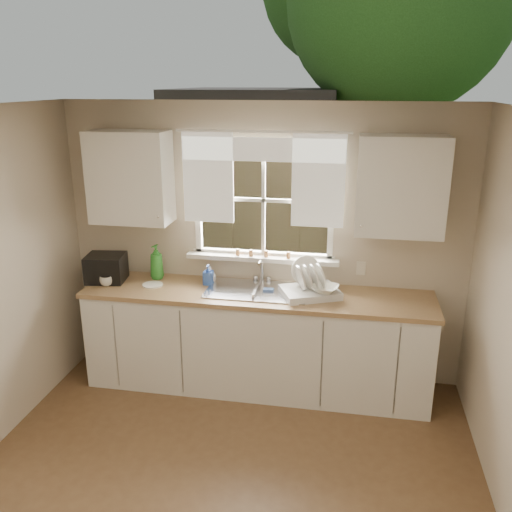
% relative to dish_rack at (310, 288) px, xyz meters
% --- Properties ---
extents(room_walls, '(3.62, 4.02, 2.50)m').
position_rel_dish_rack_xyz_m(room_walls, '(-0.46, -1.76, 0.26)').
color(room_walls, beige).
rests_on(room_walls, ground).
extents(ceiling, '(3.60, 4.00, 0.02)m').
position_rel_dish_rack_xyz_m(ceiling, '(-0.46, -1.69, 1.52)').
color(ceiling, silver).
rests_on(ceiling, room_walls).
extents(window, '(1.38, 0.16, 1.06)m').
position_rel_dish_rack_xyz_m(window, '(-0.46, 0.31, 0.51)').
color(window, white).
rests_on(window, room_walls).
extents(curtains, '(1.50, 0.03, 0.81)m').
position_rel_dish_rack_xyz_m(curtains, '(-0.46, 0.26, 0.95)').
color(curtains, white).
rests_on(curtains, room_walls).
extents(base_cabinets, '(3.00, 0.62, 0.87)m').
position_rel_dish_rack_xyz_m(base_cabinets, '(-0.46, -0.01, -0.54)').
color(base_cabinets, white).
rests_on(base_cabinets, ground).
extents(countertop, '(3.04, 0.65, 0.04)m').
position_rel_dish_rack_xyz_m(countertop, '(-0.46, -0.01, -0.09)').
color(countertop, '#A17C50').
rests_on(countertop, base_cabinets).
extents(upper_cabinet_left, '(0.70, 0.33, 0.80)m').
position_rel_dish_rack_xyz_m(upper_cabinet_left, '(-1.61, 0.13, 0.87)').
color(upper_cabinet_left, white).
rests_on(upper_cabinet_left, room_walls).
extents(upper_cabinet_right, '(0.70, 0.33, 0.80)m').
position_rel_dish_rack_xyz_m(upper_cabinet_right, '(0.69, 0.13, 0.87)').
color(upper_cabinet_right, white).
rests_on(upper_cabinet_right, room_walls).
extents(wall_outlet, '(0.08, 0.01, 0.12)m').
position_rel_dish_rack_xyz_m(wall_outlet, '(0.42, 0.29, 0.10)').
color(wall_outlet, beige).
rests_on(wall_outlet, room_walls).
extents(sill_jars, '(0.50, 0.04, 0.06)m').
position_rel_dish_rack_xyz_m(sill_jars, '(-0.47, 0.25, 0.20)').
color(sill_jars, brown).
rests_on(sill_jars, window).
extents(backyard, '(20.00, 10.00, 6.13)m').
position_rel_dish_rack_xyz_m(backyard, '(0.12, 6.73, 2.48)').
color(backyard, '#335421').
rests_on(backyard, ground).
extents(sink, '(0.88, 0.52, 0.40)m').
position_rel_dish_rack_xyz_m(sink, '(-0.46, 0.02, -0.14)').
color(sink, '#B7B7BC').
rests_on(sink, countertop).
extents(dish_rack, '(0.57, 0.51, 0.31)m').
position_rel_dish_rack_xyz_m(dish_rack, '(0.00, 0.00, 0.00)').
color(dish_rack, silver).
rests_on(dish_rack, countertop).
extents(bowl, '(0.27, 0.27, 0.05)m').
position_rel_dish_rack_xyz_m(bowl, '(0.13, -0.05, 0.02)').
color(bowl, white).
rests_on(bowl, dish_rack).
extents(soap_bottle_a, '(0.15, 0.15, 0.32)m').
position_rel_dish_rack_xyz_m(soap_bottle_a, '(-1.42, 0.17, 0.09)').
color(soap_bottle_a, '#2F8B2D').
rests_on(soap_bottle_a, countertop).
extents(soap_bottle_b, '(0.09, 0.09, 0.18)m').
position_rel_dish_rack_xyz_m(soap_bottle_b, '(-0.92, 0.10, 0.02)').
color(soap_bottle_b, '#2E55AF').
rests_on(soap_bottle_b, countertop).
extents(soap_bottle_c, '(0.14, 0.14, 0.15)m').
position_rel_dish_rack_xyz_m(soap_bottle_c, '(-0.92, 0.15, 0.00)').
color(soap_bottle_c, '#EDE3C3').
rests_on(soap_bottle_c, countertop).
extents(saucer, '(0.18, 0.18, 0.01)m').
position_rel_dish_rack_xyz_m(saucer, '(-1.40, -0.02, -0.06)').
color(saucer, white).
rests_on(saucer, countertop).
extents(cup, '(0.14, 0.14, 0.09)m').
position_rel_dish_rack_xyz_m(cup, '(-1.80, -0.09, -0.02)').
color(cup, silver).
rests_on(cup, countertop).
extents(black_appliance, '(0.37, 0.33, 0.24)m').
position_rel_dish_rack_xyz_m(black_appliance, '(-1.86, 0.03, 0.05)').
color(black_appliance, black).
rests_on(black_appliance, countertop).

